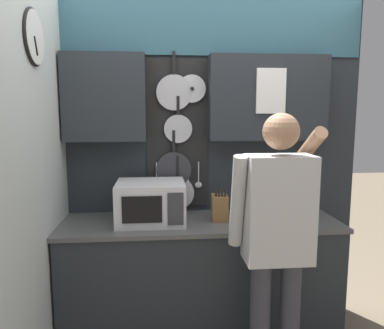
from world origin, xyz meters
TOP-DOWN VIEW (x-y plane):
  - base_cabinet_counter at (0.00, -0.00)m, footprint 1.96×0.60m
  - back_wall_unit at (0.01, 0.27)m, footprint 2.53×0.22m
  - side_wall at (-1.00, -0.41)m, footprint 0.07×1.60m
  - microwave at (-0.35, -0.00)m, footprint 0.47×0.40m
  - knife_block at (0.14, -0.00)m, footprint 0.12×0.16m
  - utensil_crock at (0.62, -0.00)m, footprint 0.13×0.13m
  - person at (0.38, -0.54)m, footprint 0.54×0.59m

SIDE VIEW (x-z plane):
  - base_cabinet_counter at x=0.00m, z-range 0.00..0.90m
  - utensil_crock at x=0.62m, z-range 0.82..1.17m
  - person at x=0.38m, z-range 0.16..1.83m
  - knife_block at x=0.14m, z-range 0.87..1.12m
  - microwave at x=-0.35m, z-range 0.90..1.19m
  - side_wall at x=-1.00m, z-range 0.02..2.54m
  - back_wall_unit at x=0.01m, z-range 0.23..2.75m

